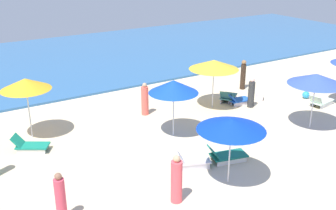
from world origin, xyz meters
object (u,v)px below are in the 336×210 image
(beachgoer_2, at_px, (177,180))
(beachgoer_5, at_px, (243,75))
(lounge_chair_2_1, at_px, (238,100))
(beachgoer_0, at_px, (251,93))
(lounge_chair_0_0, at_px, (192,161))
(beachgoer_6, at_px, (145,100))
(umbrella_6, at_px, (316,79))
(lounge_chair_3_0, at_px, (321,101))
(lounge_chair_4_0, at_px, (30,145))
(umbrella_7, at_px, (174,87))
(umbrella_0, at_px, (231,124))
(cooler_box_1, at_px, (259,96))
(lounge_chair_2_0, at_px, (228,97))
(umbrella_4, at_px, (25,84))
(beachgoer_4, at_px, (61,199))
(lounge_chair_0_1, at_px, (226,155))
(umbrella_2, at_px, (214,65))
(beach_ball_2, at_px, (306,95))

(beachgoer_2, distance_m, beachgoer_5, 11.66)
(lounge_chair_2_1, relative_size, beachgoer_2, 0.80)
(lounge_chair_2_1, bearing_deg, beachgoer_0, -147.47)
(lounge_chair_0_0, distance_m, beachgoer_6, 5.42)
(beachgoer_0, bearing_deg, umbrella_6, 153.66)
(lounge_chair_3_0, bearing_deg, beachgoer_5, 11.75)
(lounge_chair_4_0, height_order, beachgoer_5, beachgoer_5)
(lounge_chair_0_0, height_order, umbrella_7, umbrella_7)
(umbrella_0, relative_size, cooler_box_1, 5.22)
(beachgoer_6, bearing_deg, lounge_chair_3_0, 85.74)
(lounge_chair_2_0, height_order, beachgoer_6, beachgoer_6)
(lounge_chair_3_0, height_order, beachgoer_2, beachgoer_2)
(umbrella_4, bearing_deg, lounge_chair_3_0, -16.64)
(lounge_chair_4_0, bearing_deg, umbrella_0, -106.54)
(beachgoer_4, bearing_deg, lounge_chair_0_1, 75.82)
(umbrella_0, distance_m, umbrella_2, 6.98)
(umbrella_7, distance_m, beachgoer_6, 3.04)
(lounge_chair_0_0, height_order, lounge_chair_4_0, lounge_chair_4_0)
(beachgoer_0, distance_m, beachgoer_6, 5.33)
(umbrella_2, distance_m, lounge_chair_4_0, 9.17)
(umbrella_6, bearing_deg, beachgoer_0, 98.56)
(lounge_chair_0_0, height_order, umbrella_6, umbrella_6)
(umbrella_2, relative_size, umbrella_6, 0.98)
(lounge_chair_2_0, bearing_deg, lounge_chair_0_1, 104.23)
(umbrella_0, relative_size, lounge_chair_3_0, 1.59)
(lounge_chair_0_1, bearing_deg, lounge_chair_2_0, -26.87)
(lounge_chair_2_0, distance_m, cooler_box_1, 1.70)
(umbrella_2, bearing_deg, beachgoer_0, -29.64)
(beachgoer_5, bearing_deg, lounge_chair_3_0, -6.83)
(umbrella_7, height_order, beachgoer_0, umbrella_7)
(lounge_chair_4_0, relative_size, cooler_box_1, 3.31)
(beachgoer_2, bearing_deg, cooler_box_1, -160.46)
(umbrella_2, relative_size, lounge_chair_2_0, 1.78)
(lounge_chair_4_0, bearing_deg, lounge_chair_0_1, -95.56)
(beachgoer_5, bearing_deg, beachgoer_0, -60.87)
(umbrella_4, distance_m, beachgoer_6, 5.52)
(lounge_chair_3_0, bearing_deg, beachgoer_6, 56.43)
(umbrella_4, height_order, beachgoer_2, umbrella_4)
(lounge_chair_0_1, bearing_deg, lounge_chair_2_1, -31.63)
(beachgoer_0, height_order, cooler_box_1, beachgoer_0)
(umbrella_0, distance_m, beach_ball_2, 10.03)
(lounge_chair_3_0, bearing_deg, beachgoer_0, 51.26)
(beachgoer_5, distance_m, cooler_box_1, 1.97)
(umbrella_0, relative_size, umbrella_6, 0.94)
(umbrella_6, bearing_deg, lounge_chair_0_1, -175.58)
(umbrella_6, height_order, beachgoer_2, umbrella_6)
(umbrella_0, relative_size, umbrella_4, 0.91)
(umbrella_2, distance_m, umbrella_6, 4.77)
(umbrella_4, bearing_deg, beachgoer_5, 0.59)
(lounge_chair_3_0, distance_m, beachgoer_0, 3.59)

